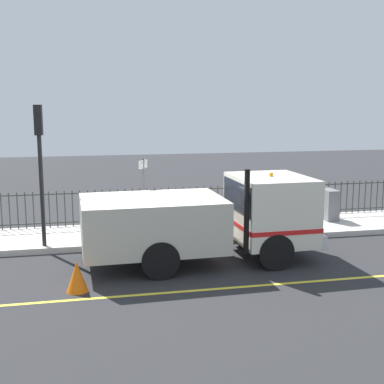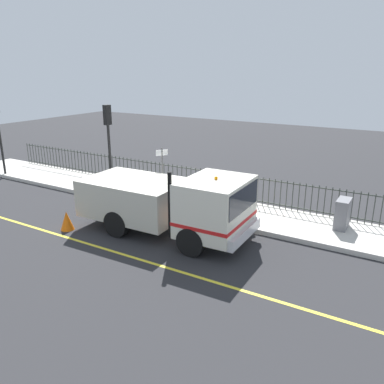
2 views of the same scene
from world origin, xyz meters
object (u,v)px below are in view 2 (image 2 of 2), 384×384
(work_truck, at_px, (174,201))
(worker_standing, at_px, (246,193))
(traffic_cone, at_px, (67,221))
(utility_cabinet, at_px, (343,214))
(street_sign, at_px, (162,171))
(traffic_light_near, at_px, (108,133))

(work_truck, height_order, worker_standing, work_truck)
(work_truck, relative_size, traffic_cone, 9.00)
(utility_cabinet, relative_size, street_sign, 0.43)
(work_truck, distance_m, traffic_light_near, 5.34)
(work_truck, xyz_separation_m, traffic_cone, (-1.64, 3.70, -0.93))
(work_truck, height_order, traffic_light_near, traffic_light_near)
(traffic_light_near, bearing_deg, traffic_cone, 18.79)
(work_truck, bearing_deg, traffic_cone, -67.44)
(utility_cabinet, bearing_deg, worker_standing, 107.09)
(utility_cabinet, distance_m, traffic_cone, 10.10)
(worker_standing, height_order, utility_cabinet, worker_standing)
(work_truck, distance_m, street_sign, 2.52)
(street_sign, bearing_deg, traffic_cone, 149.97)
(traffic_cone, relative_size, street_sign, 0.28)
(worker_standing, distance_m, utility_cabinet, 3.56)
(street_sign, bearing_deg, worker_standing, -81.30)
(traffic_light_near, bearing_deg, street_sign, 91.03)
(worker_standing, xyz_separation_m, utility_cabinet, (1.03, -3.36, -0.52))
(traffic_light_near, distance_m, street_sign, 3.21)
(traffic_light_near, bearing_deg, worker_standing, 97.21)
(traffic_light_near, relative_size, street_sign, 1.60)
(worker_standing, bearing_deg, traffic_cone, -25.79)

